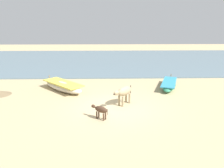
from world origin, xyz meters
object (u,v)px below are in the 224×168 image
cow_adult_dun (124,92)px  calf_near_dark (100,110)px  fishing_boat_1 (169,84)px  fishing_boat_0 (63,86)px

cow_adult_dun → calf_near_dark: cow_adult_dun is taller
fishing_boat_1 → cow_adult_dun: cow_adult_dun is taller
fishing_boat_1 → calf_near_dark: size_ratio=4.08×
cow_adult_dun → fishing_boat_1: bearing=172.2°
fishing_boat_0 → cow_adult_dun: (4.05, -2.83, 0.45)m
fishing_boat_0 → fishing_boat_1: fishing_boat_0 is taller
fishing_boat_0 → cow_adult_dun: bearing=-169.4°
fishing_boat_1 → calf_near_dark: fishing_boat_1 is taller
fishing_boat_0 → cow_adult_dun: size_ratio=2.55×
cow_adult_dun → calf_near_dark: 2.29m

